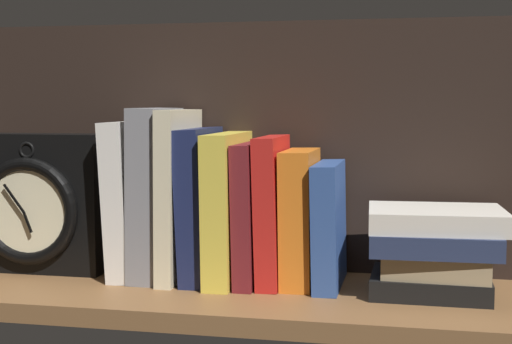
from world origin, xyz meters
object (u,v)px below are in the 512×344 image
(book_maroon_dawkins, at_px, (252,213))
(book_orange_pandolfini, at_px, (300,217))
(book_navy_bierce, at_px, (201,204))
(book_red_requiem, at_px, (273,210))
(book_white_catcher, at_px, (129,199))
(book_gray_chess, at_px, (155,193))
(book_yellow_seinlanguage, at_px, (228,207))
(book_cream_twain, at_px, (179,194))
(framed_clock, at_px, (35,205))
(book_blue_modern, at_px, (329,224))
(book_stack_side, at_px, (434,249))

(book_maroon_dawkins, distance_m, book_orange_pandolfini, 0.07)
(book_navy_bierce, height_order, book_red_requiem, book_navy_bierce)
(book_white_catcher, distance_m, book_gray_chess, 0.04)
(book_navy_bierce, xyz_separation_m, book_red_requiem, (0.10, 0.00, -0.01))
(book_red_requiem, distance_m, book_orange_pandolfini, 0.04)
(book_navy_bierce, xyz_separation_m, book_yellow_seinlanguage, (0.04, 0.00, -0.00))
(book_maroon_dawkins, distance_m, book_red_requiem, 0.03)
(book_cream_twain, distance_m, book_yellow_seinlanguage, 0.07)
(framed_clock, bearing_deg, book_orange_pandolfini, 1.39)
(book_white_catcher, xyz_separation_m, book_navy_bierce, (0.11, 0.00, -0.00))
(book_navy_bierce, bearing_deg, book_white_catcher, 180.00)
(book_white_catcher, distance_m, book_blue_modern, 0.29)
(book_navy_bierce, height_order, book_stack_side, book_navy_bierce)
(book_navy_bierce, relative_size, book_yellow_seinlanguage, 1.03)
(framed_clock, bearing_deg, book_stack_side, -0.93)
(book_maroon_dawkins, height_order, book_stack_side, book_maroon_dawkins)
(book_cream_twain, distance_m, book_stack_side, 0.36)
(book_maroon_dawkins, relative_size, book_orange_pandolfini, 1.05)
(book_cream_twain, height_order, book_red_requiem, book_cream_twain)
(book_blue_modern, bearing_deg, framed_clock, -178.74)
(book_navy_bierce, relative_size, book_maroon_dawkins, 1.10)
(book_blue_modern, bearing_deg, book_stack_side, -7.64)
(book_orange_pandolfini, xyz_separation_m, framed_clock, (-0.40, -0.01, 0.01))
(book_navy_bierce, height_order, book_yellow_seinlanguage, book_navy_bierce)
(framed_clock, bearing_deg, book_maroon_dawkins, 1.68)
(book_maroon_dawkins, relative_size, book_red_requiem, 0.95)
(book_blue_modern, bearing_deg, book_navy_bierce, 180.00)
(book_blue_modern, bearing_deg, book_yellow_seinlanguage, 180.00)
(book_red_requiem, bearing_deg, book_blue_modern, 0.00)
(book_red_requiem, height_order, book_stack_side, book_red_requiem)
(book_red_requiem, xyz_separation_m, book_orange_pandolfini, (0.04, 0.00, -0.01))
(book_orange_pandolfini, bearing_deg, book_blue_modern, 0.00)
(book_white_catcher, relative_size, book_maroon_dawkins, 1.15)
(book_gray_chess, xyz_separation_m, framed_clock, (-0.18, -0.01, -0.02))
(book_white_catcher, height_order, framed_clock, book_white_catcher)
(book_stack_side, bearing_deg, book_gray_chess, 177.24)
(book_yellow_seinlanguage, xyz_separation_m, book_orange_pandolfini, (0.10, 0.00, -0.01))
(book_white_catcher, distance_m, book_orange_pandolfini, 0.25)
(book_yellow_seinlanguage, distance_m, book_stack_side, 0.29)
(book_cream_twain, height_order, book_yellow_seinlanguage, book_cream_twain)
(book_orange_pandolfini, bearing_deg, book_red_requiem, 180.00)
(book_yellow_seinlanguage, distance_m, framed_clock, 0.29)
(book_navy_bierce, height_order, book_orange_pandolfini, book_navy_bierce)
(book_red_requiem, bearing_deg, book_stack_side, -4.92)
(book_white_catcher, distance_m, book_stack_side, 0.44)
(book_navy_bierce, bearing_deg, book_maroon_dawkins, 0.00)
(book_orange_pandolfini, relative_size, book_stack_side, 1.02)
(book_navy_bierce, xyz_separation_m, book_maroon_dawkins, (0.07, 0.00, -0.01))
(book_white_catcher, relative_size, book_navy_bierce, 1.04)
(book_gray_chess, distance_m, book_yellow_seinlanguage, 0.11)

